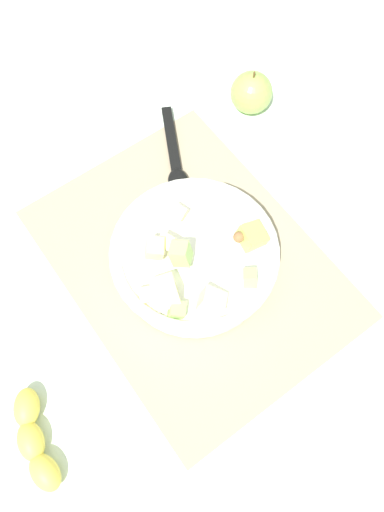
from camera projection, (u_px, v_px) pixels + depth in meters
The scene contains 6 objects.
ground_plane at pixel (191, 263), 0.83m from camera, with size 2.40×2.40×0.00m, color silver.
placemat at pixel (191, 262), 0.82m from camera, with size 0.50×0.37×0.01m, color gray.
salad_bowl at pixel (192, 259), 0.78m from camera, with size 0.26×0.26×0.11m.
serving_spoon at pixel (176, 165), 0.89m from camera, with size 0.19×0.11×0.01m.
whole_apple at pixel (251, 93), 0.92m from camera, with size 0.08×0.08×0.09m.
banana_whole at pixel (34, 440), 0.70m from camera, with size 0.15×0.07×0.04m.
Camera 1 is at (-0.27, 0.19, 0.76)m, focal length 35.67 mm.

